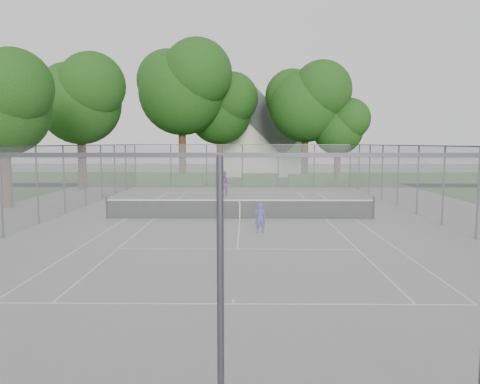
{
  "coord_description": "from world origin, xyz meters",
  "views": [
    {
      "loc": [
        0.28,
        -22.13,
        3.63
      ],
      "look_at": [
        0.0,
        1.0,
        1.2
      ],
      "focal_mm": 35.0,
      "sensor_mm": 36.0,
      "label": 1
    }
  ],
  "objects_px": {
    "tennis_net": "(240,208)",
    "woman_player": "(225,184)",
    "girl_player": "(260,218)",
    "house": "(261,136)"
  },
  "relations": [
    {
      "from": "tennis_net",
      "to": "woman_player",
      "type": "xyz_separation_m",
      "value": [
        -1.16,
        9.6,
        0.34
      ]
    },
    {
      "from": "tennis_net",
      "to": "girl_player",
      "type": "xyz_separation_m",
      "value": [
        0.87,
        -3.46,
        0.11
      ]
    },
    {
      "from": "tennis_net",
      "to": "house",
      "type": "bearing_deg",
      "value": 86.32
    },
    {
      "from": "tennis_net",
      "to": "house",
      "type": "relative_size",
      "value": 1.18
    },
    {
      "from": "house",
      "to": "girl_player",
      "type": "xyz_separation_m",
      "value": [
        -1.1,
        -34.12,
        -3.78
      ]
    },
    {
      "from": "tennis_net",
      "to": "girl_player",
      "type": "relative_size",
      "value": 10.39
    },
    {
      "from": "woman_player",
      "to": "house",
      "type": "bearing_deg",
      "value": 100.57
    },
    {
      "from": "woman_player",
      "to": "tennis_net",
      "type": "bearing_deg",
      "value": -64.04
    },
    {
      "from": "tennis_net",
      "to": "house",
      "type": "height_order",
      "value": "house"
    },
    {
      "from": "girl_player",
      "to": "tennis_net",
      "type": "bearing_deg",
      "value": -82.17
    }
  ]
}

